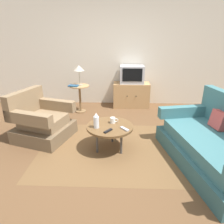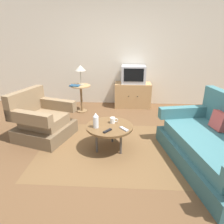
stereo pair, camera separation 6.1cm
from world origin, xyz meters
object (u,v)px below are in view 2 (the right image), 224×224
(vase, at_px, (96,120))
(tv_remote_silver, at_px, (124,129))
(tv_stand, at_px, (133,95))
(television, at_px, (133,74))
(side_table, at_px, (81,93))
(couch, at_px, (217,148))
(armchair, at_px, (42,122))
(table_lamp, at_px, (80,69))
(tv_remote_dark, at_px, (107,131))
(coffee_table, at_px, (110,127))
(book, at_px, (75,86))
(mug, at_px, (113,120))

(vase, distance_m, tv_remote_silver, 0.45)
(vase, bearing_deg, tv_stand, 73.55)
(television, xyz_separation_m, vase, (-0.65, -2.21, -0.30))
(side_table, height_order, television, television)
(couch, bearing_deg, armchair, 63.58)
(table_lamp, relative_size, tv_remote_dark, 3.00)
(tv_remote_dark, xyz_separation_m, tv_remote_silver, (0.25, 0.08, -0.00))
(table_lamp, bearing_deg, couch, -41.94)
(coffee_table, xyz_separation_m, book, (-0.91, 1.58, 0.28))
(coffee_table, bearing_deg, side_table, 115.36)
(tv_stand, distance_m, book, 1.50)
(tv_stand, relative_size, mug, 6.90)
(side_table, distance_m, tv_remote_dark, 2.03)
(armchair, bearing_deg, couch, 92.39)
(coffee_table, xyz_separation_m, table_lamp, (-0.78, 1.70, 0.64))
(book, bearing_deg, vase, -57.67)
(armchair, distance_m, tv_remote_silver, 1.55)
(armchair, height_order, tv_stand, armchair)
(side_table, height_order, table_lamp, table_lamp)
(couch, bearing_deg, tv_remote_silver, 67.53)
(couch, distance_m, side_table, 3.09)
(armchair, relative_size, side_table, 1.64)
(coffee_table, bearing_deg, television, 78.25)
(tv_stand, xyz_separation_m, tv_remote_silver, (-0.22, -2.25, 0.12))
(couch, relative_size, side_table, 3.01)
(television, distance_m, table_lamp, 1.32)
(tv_remote_dark, distance_m, book, 2.01)
(side_table, bearing_deg, coffee_table, -64.64)
(vase, bearing_deg, table_lamp, 108.07)
(coffee_table, distance_m, side_table, 1.85)
(couch, bearing_deg, vase, 68.61)
(table_lamp, height_order, tv_remote_dark, table_lamp)
(tv_stand, distance_m, vase, 2.30)
(couch, bearing_deg, television, 11.59)
(tv_stand, bearing_deg, armchair, -133.69)
(tv_stand, bearing_deg, television, 90.00)
(tv_remote_silver, bearing_deg, armchair, 33.37)
(mug, bearing_deg, couch, -18.09)
(tv_remote_dark, height_order, book, book)
(side_table, height_order, tv_stand, side_table)
(coffee_table, height_order, book, book)
(table_lamp, xyz_separation_m, vase, (0.58, -1.77, -0.49))
(vase, xyz_separation_m, book, (-0.70, 1.65, 0.13))
(tv_stand, bearing_deg, mug, -101.21)
(couch, xyz_separation_m, tv_remote_silver, (-1.29, 0.25, 0.13))
(coffee_table, bearing_deg, book, 119.96)
(tv_stand, relative_size, television, 1.54)
(coffee_table, xyz_separation_m, tv_remote_silver, (0.23, -0.13, 0.04))
(tv_stand, bearing_deg, side_table, -159.98)
(coffee_table, height_order, television, television)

